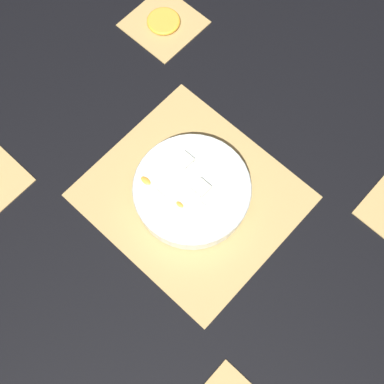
# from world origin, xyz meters

# --- Properties ---
(ground_plane) EXTENTS (6.00, 6.00, 0.00)m
(ground_plane) POSITION_xyz_m (0.00, 0.00, 0.00)
(ground_plane) COLOR black
(bamboo_mat_center) EXTENTS (0.41, 0.37, 0.01)m
(bamboo_mat_center) POSITION_xyz_m (0.00, 0.00, 0.00)
(bamboo_mat_center) COLOR tan
(bamboo_mat_center) RESTS_ON ground_plane
(coaster_mat_near_right) EXTENTS (0.16, 0.16, 0.01)m
(coaster_mat_near_right) POSITION_xyz_m (0.35, -0.28, 0.00)
(coaster_mat_near_right) COLOR tan
(coaster_mat_near_right) RESTS_ON ground_plane
(fruit_salad_bowl) EXTENTS (0.25, 0.25, 0.06)m
(fruit_salad_bowl) POSITION_xyz_m (0.00, 0.00, 0.04)
(fruit_salad_bowl) COLOR silver
(fruit_salad_bowl) RESTS_ON bamboo_mat_center
(orange_slice_whole) EXTENTS (0.08, 0.08, 0.01)m
(orange_slice_whole) POSITION_xyz_m (0.35, -0.28, 0.01)
(orange_slice_whole) COLOR #F9A338
(orange_slice_whole) RESTS_ON coaster_mat_near_right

